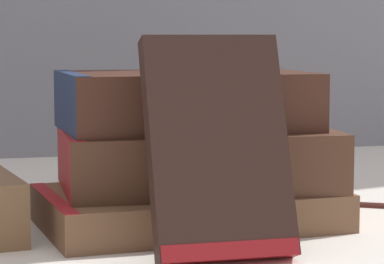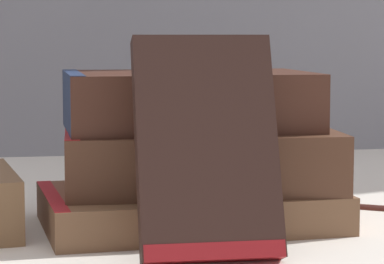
{
  "view_description": "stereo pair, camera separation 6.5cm",
  "coord_description": "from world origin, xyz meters",
  "px_view_note": "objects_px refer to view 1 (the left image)",
  "views": [
    {
      "loc": [
        -0.21,
        -0.69,
        0.16
      ],
      "look_at": [
        -0.02,
        0.02,
        0.08
      ],
      "focal_mm": 85.0,
      "sensor_mm": 36.0,
      "label": 1
    },
    {
      "loc": [
        -0.14,
        -0.71,
        0.16
      ],
      "look_at": [
        -0.02,
        0.02,
        0.08
      ],
      "focal_mm": 85.0,
      "sensor_mm": 36.0,
      "label": 2
    }
  ],
  "objects_px": {
    "book_leaning_front": "(218,154)",
    "pocket_watch": "(209,68)",
    "book_flat_bottom": "(182,208)",
    "book_flat_top": "(179,101)",
    "book_flat_middle": "(191,159)"
  },
  "relations": [
    {
      "from": "book_leaning_front",
      "to": "pocket_watch",
      "type": "height_order",
      "value": "book_leaning_front"
    },
    {
      "from": "book_flat_middle",
      "to": "book_flat_top",
      "type": "distance_m",
      "value": 0.05
    },
    {
      "from": "book_flat_bottom",
      "to": "book_leaning_front",
      "type": "height_order",
      "value": "book_leaning_front"
    },
    {
      "from": "book_flat_top",
      "to": "book_leaning_front",
      "type": "bearing_deg",
      "value": -91.8
    },
    {
      "from": "book_flat_top",
      "to": "book_flat_middle",
      "type": "bearing_deg",
      "value": -45.16
    },
    {
      "from": "book_flat_middle",
      "to": "pocket_watch",
      "type": "distance_m",
      "value": 0.08
    },
    {
      "from": "book_flat_middle",
      "to": "book_leaning_front",
      "type": "relative_size",
      "value": 1.44
    },
    {
      "from": "book_flat_bottom",
      "to": "book_flat_top",
      "type": "height_order",
      "value": "book_flat_top"
    },
    {
      "from": "book_flat_bottom",
      "to": "pocket_watch",
      "type": "distance_m",
      "value": 0.12
    },
    {
      "from": "book_flat_middle",
      "to": "pocket_watch",
      "type": "xyz_separation_m",
      "value": [
        0.02,
        0.01,
        0.08
      ]
    },
    {
      "from": "book_flat_middle",
      "to": "book_flat_top",
      "type": "bearing_deg",
      "value": 138.16
    },
    {
      "from": "book_leaning_front",
      "to": "pocket_watch",
      "type": "xyz_separation_m",
      "value": [
        0.03,
        0.12,
        0.06
      ]
    },
    {
      "from": "book_flat_bottom",
      "to": "book_leaning_front",
      "type": "distance_m",
      "value": 0.12
    },
    {
      "from": "book_flat_top",
      "to": "book_leaning_front",
      "type": "xyz_separation_m",
      "value": [
        -0.0,
        -0.12,
        -0.03
      ]
    },
    {
      "from": "book_flat_middle",
      "to": "pocket_watch",
      "type": "height_order",
      "value": "pocket_watch"
    }
  ]
}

